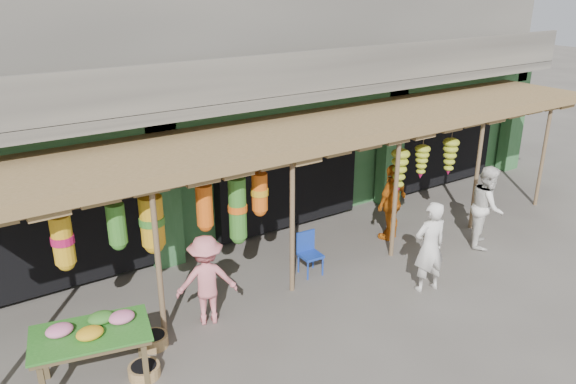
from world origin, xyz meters
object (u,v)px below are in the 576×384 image
person_front (430,247)px  person_shopper (207,280)px  blue_chair (308,251)px  person_vendor (392,202)px  person_right (487,206)px  flower_table (92,334)px

person_front → person_shopper: bearing=-7.4°
blue_chair → person_vendor: size_ratio=0.49×
person_right → person_shopper: (-6.24, 0.67, -0.11)m
blue_chair → person_front: person_front is taller
flower_table → person_front: (5.81, -0.86, 0.09)m
flower_table → person_right: 8.23m
person_vendor → person_shopper: 4.84m
blue_chair → person_front: 2.29m
blue_chair → person_front: size_ratio=0.48×
person_right → person_vendor: (-1.45, 1.36, -0.03)m
person_right → person_shopper: bearing=134.1°
blue_chair → person_shopper: size_ratio=0.54×
flower_table → person_right: bearing=11.2°
blue_chair → person_right: size_ratio=0.47×
flower_table → person_front: 5.87m
flower_table → person_shopper: size_ratio=1.14×
flower_table → person_shopper: bearing=25.7°
flower_table → blue_chair: size_ratio=2.11×
person_right → person_front: bearing=155.1°
flower_table → blue_chair: 4.46m
flower_table → person_front: person_front is taller
flower_table → person_vendor: size_ratio=1.04×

